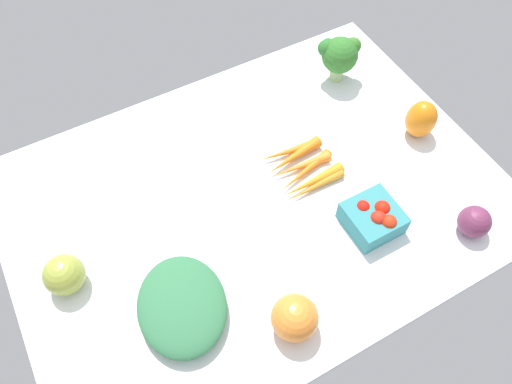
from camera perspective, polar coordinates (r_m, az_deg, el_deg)
tablecloth at (r=108.95cm, az=0.00°, el=-0.87°), size 104.00×76.00×2.00cm
bell_pepper_orange at (r=121.32cm, az=18.27°, el=7.88°), size 9.37×9.37×9.50cm
carrot_bunch at (r=111.44cm, az=5.22°, el=2.73°), size 15.75×14.45×2.76cm
berry_basket at (r=104.77cm, az=13.26°, el=-2.85°), size 10.48×10.48×6.37cm
broccoli_head at (r=128.02cm, az=9.44°, el=15.17°), size 10.27×9.26×12.03cm
heirloom_tomato_orange at (r=91.91cm, az=4.42°, el=-14.07°), size 8.66×8.66×8.66cm
leafy_greens_clump at (r=95.27cm, az=-8.42°, el=-12.68°), size 20.77×23.56×5.15cm
heirloom_tomato_green at (r=101.73cm, az=-21.00°, el=-8.79°), size 7.86×7.86×7.86cm
red_onion_center at (r=110.27cm, az=23.60°, el=-3.11°), size 6.65×6.65×6.65cm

